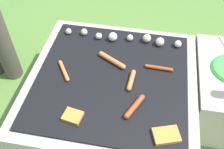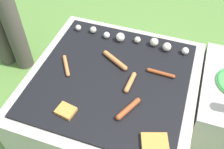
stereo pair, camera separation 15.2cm
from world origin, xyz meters
name	(u,v)px [view 1 (the left image)]	position (x,y,z in m)	size (l,w,h in m)	color
ground_plane	(112,113)	(0.00, 0.00, 0.00)	(14.00, 14.00, 0.00)	#567F38
grill	(112,97)	(0.00, 0.00, 0.19)	(1.00, 1.00, 0.38)	#B2AA9E
side_ledge	(223,91)	(0.70, 0.18, 0.19)	(0.39, 0.64, 0.38)	#B2AA9E
sausage_back_left	(159,68)	(0.27, 0.11, 0.39)	(0.17, 0.03, 0.02)	#93421E
sausage_mid_right	(131,80)	(0.12, -0.02, 0.40)	(0.04, 0.16, 0.03)	#C6753D
sausage_back_right	(112,60)	(-0.02, 0.12, 0.40)	(0.19, 0.12, 0.03)	#C6753D
sausage_front_center	(64,71)	(-0.29, -0.01, 0.39)	(0.11, 0.15, 0.02)	#C6753D
sausage_back_center	(135,106)	(0.16, -0.20, 0.40)	(0.10, 0.17, 0.03)	#93421E
bread_slice_left	(166,135)	(0.33, -0.33, 0.39)	(0.15, 0.13, 0.02)	#D18438
bread_slice_right	(73,116)	(-0.15, -0.31, 0.39)	(0.11, 0.09, 0.02)	#D18438
mushroom_row	(128,38)	(0.04, 0.34, 0.41)	(0.78, 0.08, 0.06)	beige
fork_utensil	(224,44)	(0.68, 0.42, 0.39)	(0.07, 0.18, 0.01)	silver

